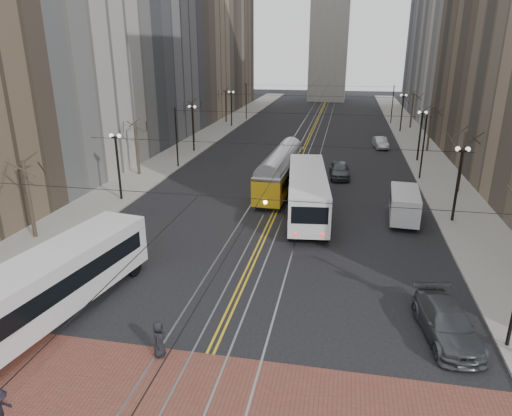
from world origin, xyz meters
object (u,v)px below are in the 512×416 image
at_px(rear_bus, 307,194).
at_px(cargo_van, 404,206).
at_px(pedestrian_a, 159,339).
at_px(streetcar, 280,174).
at_px(sedan_silver, 380,143).
at_px(sedan_grey, 339,170).
at_px(transit_bus, 45,291).
at_px(sedan_parked, 447,323).
at_px(pedestrian_d, 0,412).

height_order(rear_bus, cargo_van, rear_bus).
height_order(rear_bus, pedestrian_a, rear_bus).
xyz_separation_m(streetcar, sedan_silver, (10.40, 21.32, -0.81)).
height_order(streetcar, cargo_van, streetcar).
distance_m(sedan_grey, sedan_silver, 16.60).
bearing_deg(pedestrian_a, cargo_van, -45.61).
bearing_deg(rear_bus, sedan_silver, 68.59).
bearing_deg(sedan_grey, streetcar, -138.72).
relative_size(sedan_grey, sedan_silver, 1.13).
distance_m(transit_bus, sedan_silver, 48.65).
distance_m(cargo_van, sedan_parked, 15.23).
distance_m(streetcar, sedan_parked, 24.00).
height_order(sedan_grey, pedestrian_d, pedestrian_d).
xyz_separation_m(streetcar, pedestrian_a, (-1.61, -25.22, -0.66)).
xyz_separation_m(transit_bus, streetcar, (7.97, 23.72, -0.14)).
distance_m(sedan_silver, sedan_parked, 42.71).
bearing_deg(sedan_silver, pedestrian_d, -114.85).
xyz_separation_m(transit_bus, sedan_parked, (18.82, 2.33, -0.89)).
distance_m(transit_bus, cargo_van, 25.48).
xyz_separation_m(streetcar, sedan_parked, (10.85, -21.39, -0.75)).
xyz_separation_m(streetcar, sedan_grey, (5.38, 5.50, -0.69)).
relative_size(transit_bus, pedestrian_a, 7.89).
relative_size(cargo_van, pedestrian_a, 3.19).
height_order(cargo_van, sedan_grey, cargo_van).
xyz_separation_m(cargo_van, sedan_parked, (0.35, -15.22, -0.42)).
distance_m(transit_bus, sedan_parked, 18.98).
bearing_deg(pedestrian_a, pedestrian_d, 130.15).
bearing_deg(sedan_silver, streetcar, -123.89).
bearing_deg(sedan_silver, sedan_grey, -115.50).
height_order(rear_bus, sedan_grey, rear_bus).
height_order(transit_bus, sedan_silver, transit_bus).
bearing_deg(sedan_grey, sedan_parked, -82.84).
bearing_deg(rear_bus, cargo_van, -7.34).
relative_size(transit_bus, cargo_van, 2.48).
xyz_separation_m(sedan_parked, pedestrian_a, (-12.46, -3.83, 0.09)).
height_order(sedan_grey, sedan_silver, sedan_grey).
bearing_deg(sedan_parked, transit_bus, 178.73).
distance_m(sedan_grey, sedan_parked, 27.44).
relative_size(pedestrian_a, pedestrian_d, 0.96).
bearing_deg(pedestrian_d, cargo_van, -43.02).
xyz_separation_m(sedan_silver, pedestrian_d, (-15.73, -51.54, 0.18)).
bearing_deg(sedan_parked, pedestrian_d, -159.71).
bearing_deg(transit_bus, sedan_parked, 15.92).
distance_m(streetcar, sedan_grey, 7.72).
xyz_separation_m(sedan_grey, pedestrian_a, (-6.98, -30.72, 0.03)).
distance_m(cargo_van, sedan_grey, 12.75).
distance_m(rear_bus, cargo_van, 7.48).
height_order(transit_bus, streetcar, transit_bus).
relative_size(cargo_van, pedestrian_d, 3.06).
bearing_deg(cargo_van, transit_bus, -132.66).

